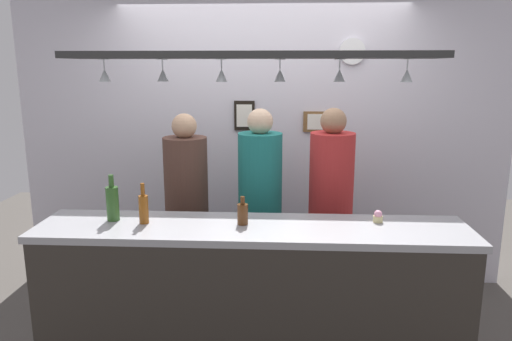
# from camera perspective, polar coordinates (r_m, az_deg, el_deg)

# --- Properties ---
(ground_plane) EXTENTS (8.00, 8.00, 0.00)m
(ground_plane) POSITION_cam_1_polar(r_m,az_deg,el_deg) (3.74, -0.09, -19.61)
(ground_plane) COLOR #4C4742
(back_wall) EXTENTS (4.40, 0.06, 2.60)m
(back_wall) POSITION_cam_1_polar(r_m,az_deg,el_deg) (4.32, 0.73, 3.33)
(back_wall) COLOR silver
(back_wall) RESTS_ON ground_plane
(bar_counter) EXTENTS (2.70, 0.55, 1.01)m
(bar_counter) POSITION_cam_1_polar(r_m,az_deg,el_deg) (2.97, -0.66, -13.59)
(bar_counter) COLOR #99999E
(bar_counter) RESTS_ON ground_plane
(overhead_glass_rack) EXTENTS (2.20, 0.36, 0.04)m
(overhead_glass_rack) POSITION_cam_1_polar(r_m,az_deg,el_deg) (2.87, -0.45, 13.65)
(overhead_glass_rack) COLOR black
(hanging_wineglass_far_left) EXTENTS (0.07, 0.07, 0.13)m
(hanging_wineglass_far_left) POSITION_cam_1_polar(r_m,az_deg,el_deg) (3.02, -17.66, 10.90)
(hanging_wineglass_far_left) COLOR silver
(hanging_wineglass_far_left) RESTS_ON overhead_glass_rack
(hanging_wineglass_left) EXTENTS (0.07, 0.07, 0.13)m
(hanging_wineglass_left) POSITION_cam_1_polar(r_m,az_deg,el_deg) (2.97, -11.08, 11.23)
(hanging_wineglass_left) COLOR silver
(hanging_wineglass_left) RESTS_ON overhead_glass_rack
(hanging_wineglass_center_left) EXTENTS (0.07, 0.07, 0.13)m
(hanging_wineglass_center_left) POSITION_cam_1_polar(r_m,az_deg,el_deg) (2.85, -4.14, 11.38)
(hanging_wineglass_center_left) COLOR silver
(hanging_wineglass_center_left) RESTS_ON overhead_glass_rack
(hanging_wineglass_center) EXTENTS (0.07, 0.07, 0.13)m
(hanging_wineglass_center) POSITION_cam_1_polar(r_m,az_deg,el_deg) (2.89, 2.88, 11.42)
(hanging_wineglass_center) COLOR silver
(hanging_wineglass_center) RESTS_ON overhead_glass_rack
(hanging_wineglass_center_right) EXTENTS (0.07, 0.07, 0.13)m
(hanging_wineglass_center_right) POSITION_cam_1_polar(r_m,az_deg,el_deg) (2.91, 9.94, 11.26)
(hanging_wineglass_center_right) COLOR silver
(hanging_wineglass_center_right) RESTS_ON overhead_glass_rack
(hanging_wineglass_right) EXTENTS (0.07, 0.07, 0.13)m
(hanging_wineglass_right) POSITION_cam_1_polar(r_m,az_deg,el_deg) (2.91, 17.61, 10.87)
(hanging_wineglass_right) COLOR silver
(hanging_wineglass_right) RESTS_ON overhead_glass_rack
(person_left_brown_shirt) EXTENTS (0.34, 0.34, 1.63)m
(person_left_brown_shirt) POSITION_cam_1_polar(r_m,az_deg,el_deg) (3.78, -8.32, -3.06)
(person_left_brown_shirt) COLOR #2D334C
(person_left_brown_shirt) RESTS_ON ground_plane
(person_middle_teal_shirt) EXTENTS (0.34, 0.34, 1.67)m
(person_middle_teal_shirt) POSITION_cam_1_polar(r_m,az_deg,el_deg) (3.71, 0.48, -2.83)
(person_middle_teal_shirt) COLOR #2D334C
(person_middle_teal_shirt) RESTS_ON ground_plane
(person_right_red_shirt) EXTENTS (0.34, 0.34, 1.68)m
(person_right_red_shirt) POSITION_cam_1_polar(r_m,az_deg,el_deg) (3.72, 8.95, -2.85)
(person_right_red_shirt) COLOR #2D334C
(person_right_red_shirt) RESTS_ON ground_plane
(bottle_beer_brown_stubby) EXTENTS (0.07, 0.07, 0.18)m
(bottle_beer_brown_stubby) POSITION_cam_1_polar(r_m,az_deg,el_deg) (2.99, -1.61, -5.16)
(bottle_beer_brown_stubby) COLOR #512D14
(bottle_beer_brown_stubby) RESTS_ON bar_counter
(bottle_champagne_green) EXTENTS (0.08, 0.08, 0.30)m
(bottle_champagne_green) POSITION_cam_1_polar(r_m,az_deg,el_deg) (3.19, -16.79, -3.69)
(bottle_champagne_green) COLOR #2D5623
(bottle_champagne_green) RESTS_ON bar_counter
(bottle_beer_amber_tall) EXTENTS (0.06, 0.06, 0.26)m
(bottle_beer_amber_tall) POSITION_cam_1_polar(r_m,az_deg,el_deg) (3.08, -13.30, -4.38)
(bottle_beer_amber_tall) COLOR brown
(bottle_beer_amber_tall) RESTS_ON bar_counter
(cupcake) EXTENTS (0.06, 0.06, 0.08)m
(cupcake) POSITION_cam_1_polar(r_m,az_deg,el_deg) (3.14, 14.39, -5.37)
(cupcake) COLOR beige
(cupcake) RESTS_ON bar_counter
(picture_frame_lower_pair) EXTENTS (0.30, 0.02, 0.18)m
(picture_frame_lower_pair) POSITION_cam_1_polar(r_m,az_deg,el_deg) (4.26, 7.70, 5.81)
(picture_frame_lower_pair) COLOR brown
(picture_frame_lower_pair) RESTS_ON back_wall
(picture_frame_crest) EXTENTS (0.18, 0.02, 0.26)m
(picture_frame_crest) POSITION_cam_1_polar(r_m,az_deg,el_deg) (4.25, -1.40, 6.59)
(picture_frame_crest) COLOR black
(picture_frame_crest) RESTS_ON back_wall
(wall_clock) EXTENTS (0.22, 0.03, 0.22)m
(wall_clock) POSITION_cam_1_polar(r_m,az_deg,el_deg) (4.26, 11.46, 13.80)
(wall_clock) COLOR white
(wall_clock) RESTS_ON back_wall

